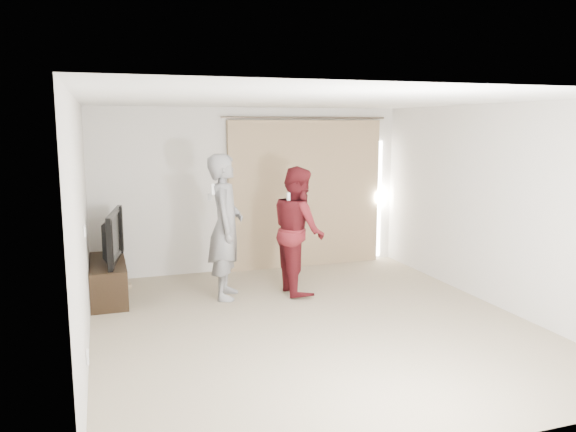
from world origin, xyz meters
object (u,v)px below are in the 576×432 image
object	(u,v)px
tv	(106,237)
person_man	(226,227)
person_woman	(298,230)
tv_console	(108,280)

from	to	relation	value
tv	person_man	xyz separation A→B (m)	(1.53, -0.44, 0.12)
person_man	person_woman	distance (m)	1.02
tv_console	tv	world-z (taller)	tv
tv_console	tv	xyz separation A→B (m)	(0.00, 0.00, 0.60)
tv_console	person_man	xyz separation A→B (m)	(1.53, -0.44, 0.72)
tv_console	person_woman	world-z (taller)	person_woman
tv_console	person_woman	xyz separation A→B (m)	(2.54, -0.52, 0.63)
tv	person_man	size ratio (longest dim) A/B	0.61
tv	tv_console	bearing A→B (deg)	0.00
tv_console	person_man	bearing A→B (deg)	-16.13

